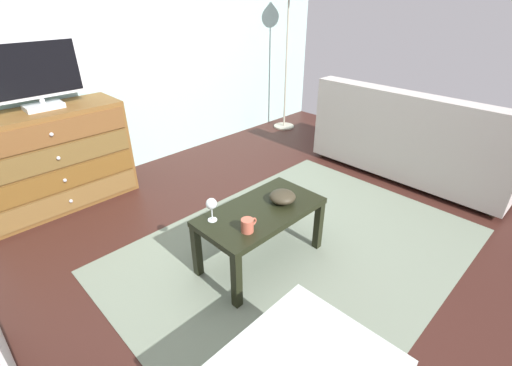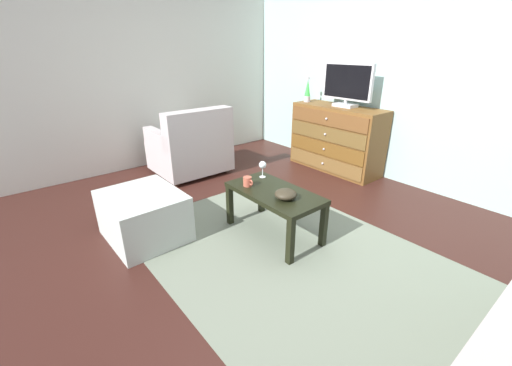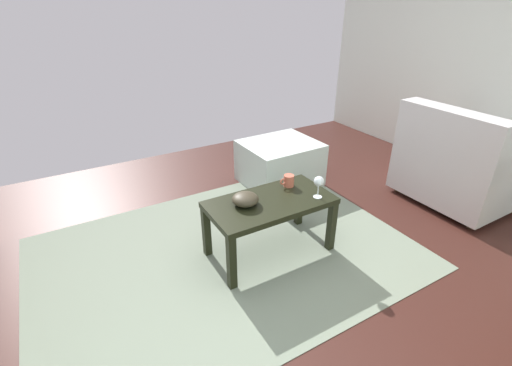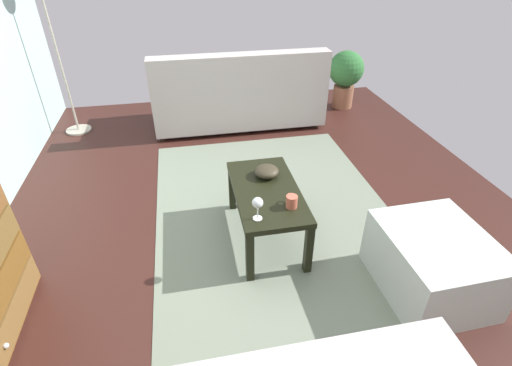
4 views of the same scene
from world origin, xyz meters
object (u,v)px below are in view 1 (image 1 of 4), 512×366
at_px(coffee_table, 261,217).
at_px(couch_large, 414,142).
at_px(dresser, 51,160).
at_px(wine_glass, 211,204).
at_px(bowl_decorative, 283,197).
at_px(tv, 34,73).
at_px(standing_lamp, 289,4).
at_px(mug, 248,225).

xyz_separation_m(coffee_table, couch_large, (2.08, -0.12, -0.01)).
bearing_deg(dresser, wine_glass, -75.89).
bearing_deg(coffee_table, couch_large, -3.33).
height_order(bowl_decorative, couch_large, couch_large).
relative_size(dresser, bowl_decorative, 6.97).
bearing_deg(dresser, coffee_table, -67.96).
height_order(tv, wine_glass, tv).
relative_size(coffee_table, standing_lamp, 0.48).
xyz_separation_m(coffee_table, standing_lamp, (2.23, 1.74, 1.19)).
relative_size(coffee_table, bowl_decorative, 4.81).
height_order(dresser, wine_glass, dresser).
bearing_deg(coffee_table, mug, -153.45).
bearing_deg(standing_lamp, bowl_decorative, -139.20).
bearing_deg(wine_glass, coffee_table, -22.48).
xyz_separation_m(tv, couch_large, (2.74, -1.93, -0.79)).
bearing_deg(dresser, mug, -75.38).
relative_size(wine_glass, bowl_decorative, 0.88).
relative_size(tv, standing_lamp, 0.39).
height_order(dresser, coffee_table, dresser).
xyz_separation_m(dresser, mug, (0.50, -1.90, 0.04)).
distance_m(wine_glass, bowl_decorative, 0.51).
relative_size(wine_glass, mug, 1.38).
xyz_separation_m(tv, wine_glass, (0.35, -1.68, -0.60)).
relative_size(dresser, coffee_table, 1.45).
relative_size(wine_glass, standing_lamp, 0.09).
height_order(tv, bowl_decorative, tv).
xyz_separation_m(tv, mug, (0.43, -1.93, -0.67)).
height_order(wine_glass, mug, wine_glass).
xyz_separation_m(wine_glass, couch_large, (2.39, -0.25, -0.19)).
xyz_separation_m(mug, bowl_decorative, (0.40, 0.08, -0.00)).
relative_size(tv, coffee_table, 0.82).
bearing_deg(bowl_decorative, standing_lamp, 40.80).
distance_m(dresser, wine_glass, 1.72).
relative_size(dresser, mug, 10.92).
xyz_separation_m(coffee_table, mug, (-0.23, -0.11, 0.11)).
bearing_deg(tv, coffee_table, -70.07).
relative_size(tv, mug, 6.16).
distance_m(coffee_table, couch_large, 2.09).
relative_size(couch_large, standing_lamp, 1.07).
height_order(coffee_table, wine_glass, wine_glass).
height_order(wine_glass, bowl_decorative, wine_glass).
bearing_deg(coffee_table, bowl_decorative, -12.08).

